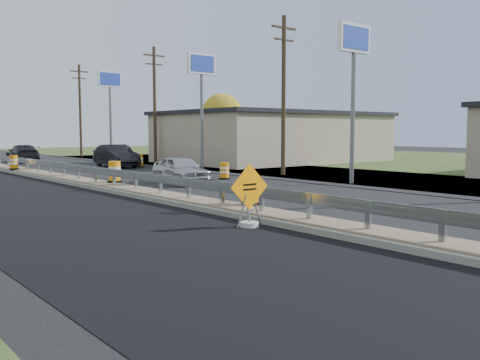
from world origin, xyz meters
TOP-DOWN VIEW (x-y plane):
  - ground at (0.00, 0.00)m, footprint 140.00×140.00m
  - grass_verge_far at (30.00, 10.00)m, footprint 40.00×120.00m
  - median at (0.00, 8.00)m, footprint 1.60×55.00m
  - guardrail at (0.00, 9.00)m, footprint 0.10×46.15m
  - retail_building_near at (20.99, 20.00)m, footprint 18.50×12.50m
  - pylon_sign_south at (10.50, 3.00)m, footprint 2.20×0.30m
  - pylon_sign_mid at (10.50, 16.00)m, footprint 2.20×0.30m
  - pylon_sign_north at (10.50, 30.00)m, footprint 2.20×0.30m
  - utility_pole_smid at (11.50, 9.00)m, footprint 1.90×0.26m
  - utility_pole_nmid at (11.50, 24.00)m, footprint 1.90×0.26m
  - utility_pole_north at (11.50, 39.00)m, footprint 1.90×0.26m
  - tree_far_yellow at (26.00, 34.00)m, footprint 4.62×4.62m
  - caution_sign at (-1.35, -3.01)m, footprint 1.28×0.54m
  - barrel_median_near at (0.55, -0.85)m, footprint 0.62×0.62m
  - barrel_median_mid at (0.55, 9.08)m, footprint 0.69×0.69m
  - barrel_median_far at (-0.55, 20.89)m, footprint 0.61×0.61m
  - barrel_shoulder_near at (7.14, 9.12)m, footprint 0.63×0.63m
  - barrel_shoulder_mid at (8.35, 20.92)m, footprint 0.65×0.65m
  - car_silver at (3.92, 8.54)m, footprint 2.18×4.35m
  - car_dark_mid at (7.00, 21.96)m, footprint 2.16×5.17m
  - car_dark_far at (3.61, 32.46)m, footprint 2.76×5.40m

SIDE VIEW (x-z plane):
  - ground at x=0.00m, z-range 0.00..0.00m
  - grass_verge_far at x=30.00m, z-range 0.00..0.03m
  - median at x=0.00m, z-range 0.00..0.23m
  - barrel_shoulder_near at x=7.14m, z-range -0.02..0.91m
  - caution_sign at x=-1.35m, z-range -0.43..1.33m
  - barrel_shoulder_mid at x=8.35m, z-range -0.02..0.93m
  - barrel_median_far at x=-0.55m, z-range 0.21..1.11m
  - barrel_median_near at x=0.55m, z-range 0.21..1.13m
  - car_silver at x=3.92m, z-range 0.00..1.42m
  - barrel_median_mid at x=0.55m, z-range 0.21..1.22m
  - guardrail at x=0.00m, z-range 0.37..1.09m
  - car_dark_far at x=3.61m, z-range 0.00..1.50m
  - car_dark_mid at x=7.00m, z-range 0.00..1.66m
  - retail_building_near at x=20.99m, z-range 0.02..4.29m
  - tree_far_yellow at x=26.00m, z-range 1.11..7.97m
  - utility_pole_smid at x=11.50m, z-range 0.23..9.63m
  - utility_pole_nmid at x=11.50m, z-range 0.23..9.63m
  - utility_pole_north at x=11.50m, z-range 0.23..9.63m
  - pylon_sign_south at x=10.50m, z-range 2.53..10.43m
  - pylon_sign_mid at x=10.50m, z-range 2.53..10.43m
  - pylon_sign_north at x=10.50m, z-range 2.53..10.43m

